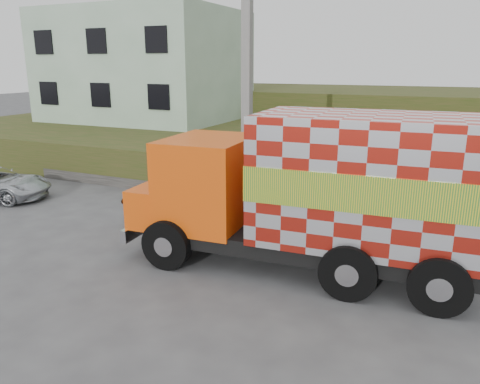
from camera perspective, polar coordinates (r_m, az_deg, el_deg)
The scene contains 9 objects.
ground at distance 12.27m, azimuth -3.62°, elevation -6.87°, with size 120.00×120.00×0.00m, color #474749.
embankment at distance 21.07m, azimuth 9.27°, elevation 4.56°, with size 40.00×12.00×1.50m, color #304416.
embankment_far at distance 32.59m, azimuth 15.08°, elevation 9.36°, with size 40.00×12.00×3.00m, color #304416.
retaining_strip at distance 16.61m, azimuth -2.91°, elevation -0.13°, with size 16.00×0.50×0.40m, color #595651.
building at distance 28.24m, azimuth -11.36°, elevation 14.84°, with size 10.00×8.00×6.00m, color #B7D7BA.
utility_pole at distance 15.94m, azimuth 0.86°, elevation 13.37°, with size 1.20×0.30×8.00m.
cargo_truck at distance 10.64m, azimuth 9.76°, elevation 0.04°, with size 8.26×3.25×3.62m.
cow at distance 14.27m, azimuth -12.32°, elevation -1.52°, with size 0.62×1.36×1.15m, color black.
pedestrian at distance 15.96m, azimuth 4.18°, elevation 6.98°, with size 0.59×0.39×1.63m, color #2E2C29.
Camera 1 is at (5.40, -9.98, 4.65)m, focal length 35.00 mm.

